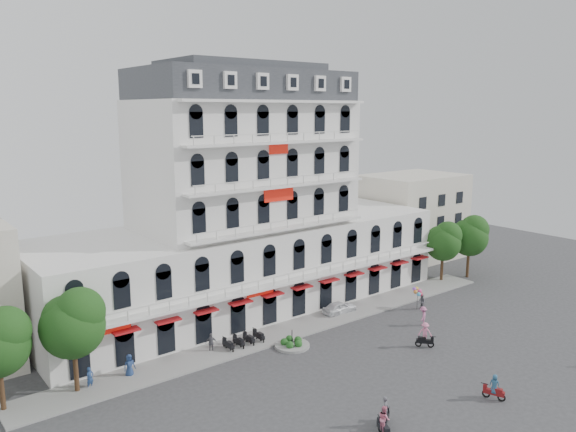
# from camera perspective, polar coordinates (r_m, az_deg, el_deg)

# --- Properties ---
(ground) EXTENTS (120.00, 120.00, 0.00)m
(ground) POSITION_cam_1_polar(r_m,az_deg,el_deg) (49.86, 7.64, -14.36)
(ground) COLOR #38383A
(ground) RESTS_ON ground
(sidewalk) EXTENTS (53.00, 4.00, 0.16)m
(sidewalk) POSITION_cam_1_polar(r_m,az_deg,el_deg) (55.92, 0.92, -11.31)
(sidewalk) COLOR gray
(sidewalk) RESTS_ON ground
(main_building) EXTENTS (45.00, 15.00, 25.80)m
(main_building) POSITION_cam_1_polar(r_m,az_deg,el_deg) (60.12, -4.45, 0.07)
(main_building) COLOR silver
(main_building) RESTS_ON ground
(flank_building_east) EXTENTS (14.00, 10.00, 12.00)m
(flank_building_east) POSITION_cam_1_polar(r_m,az_deg,el_deg) (82.31, 12.45, -0.04)
(flank_building_east) COLOR beige
(flank_building_east) RESTS_ON ground
(traffic_island) EXTENTS (3.20, 3.20, 1.60)m
(traffic_island) POSITION_cam_1_polar(r_m,az_deg,el_deg) (51.96, 0.41, -12.87)
(traffic_island) COLOR gray
(traffic_island) RESTS_ON ground
(parked_scooter_row) EXTENTS (4.40, 1.80, 1.10)m
(parked_scooter_row) POSITION_cam_1_polar(r_m,az_deg,el_deg) (52.35, -4.50, -13.03)
(parked_scooter_row) COLOR black
(parked_scooter_row) RESTS_ON ground
(tree_west_inner) EXTENTS (4.76, 4.76, 8.25)m
(tree_west_inner) POSITION_cam_1_polar(r_m,az_deg,el_deg) (45.11, -21.00, -9.96)
(tree_west_inner) COLOR #382314
(tree_west_inner) RESTS_ON ground
(tree_east_inner) EXTENTS (4.40, 4.37, 7.57)m
(tree_east_inner) POSITION_cam_1_polar(r_m,az_deg,el_deg) (71.85, 15.53, -2.39)
(tree_east_inner) COLOR #382314
(tree_east_inner) RESTS_ON ground
(tree_east_outer) EXTENTS (4.65, 4.65, 8.05)m
(tree_east_outer) POSITION_cam_1_polar(r_m,az_deg,el_deg) (74.43, 18.00, -1.81)
(tree_east_outer) COLOR #382314
(tree_east_outer) RESTS_ON ground
(parked_car) EXTENTS (3.94, 1.66, 1.33)m
(parked_car) POSITION_cam_1_polar(r_m,az_deg,el_deg) (59.85, 5.27, -9.23)
(parked_car) COLOR white
(parked_car) RESTS_ON ground
(rider_west) EXTENTS (1.49, 1.11, 2.15)m
(rider_west) POSITION_cam_1_polar(r_m,az_deg,el_deg) (40.67, 9.88, -19.09)
(rider_west) COLOR black
(rider_west) RESTS_ON ground
(rider_southwest) EXTENTS (0.94, 1.61, 2.22)m
(rider_southwest) POSITION_cam_1_polar(r_m,az_deg,el_deg) (39.41, 9.73, -19.84)
(rider_southwest) COLOR black
(rider_southwest) RESTS_ON ground
(rider_east) EXTENTS (0.85, 1.64, 1.96)m
(rider_east) POSITION_cam_1_polar(r_m,az_deg,el_deg) (45.86, 20.22, -16.02)
(rider_east) COLOR maroon
(rider_east) RESTS_ON ground
(rider_center) EXTENTS (1.31, 1.37, 2.34)m
(rider_center) POSITION_cam_1_polar(r_m,az_deg,el_deg) (52.97, 13.75, -11.56)
(rider_center) COLOR black
(rider_center) RESTS_ON ground
(pedestrian_left) EXTENTS (0.92, 0.60, 1.89)m
(pedestrian_left) POSITION_cam_1_polar(r_m,az_deg,el_deg) (48.14, -15.81, -14.41)
(pedestrian_left) COLOR navy
(pedestrian_left) RESTS_ON ground
(pedestrian_mid) EXTENTS (1.10, 0.88, 1.74)m
(pedestrian_mid) POSITION_cam_1_polar(r_m,az_deg,el_deg) (51.13, -7.80, -12.64)
(pedestrian_mid) COLOR #56555C
(pedestrian_mid) RESTS_ON ground
(pedestrian_right) EXTENTS (1.44, 1.23, 1.94)m
(pedestrian_right) POSITION_cam_1_polar(r_m,az_deg,el_deg) (57.99, 13.56, -9.85)
(pedestrian_right) COLOR #C16696
(pedestrian_right) RESTS_ON ground
(pedestrian_far) EXTENTS (0.74, 0.62, 1.74)m
(pedestrian_far) POSITION_cam_1_polar(r_m,az_deg,el_deg) (47.24, -19.47, -15.24)
(pedestrian_far) COLOR navy
(pedestrian_far) RESTS_ON ground
(balloon_vendor) EXTENTS (1.36, 1.28, 2.45)m
(balloon_vendor) POSITION_cam_1_polar(r_m,az_deg,el_deg) (62.20, 13.28, -8.11)
(balloon_vendor) COLOR slate
(balloon_vendor) RESTS_ON ground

